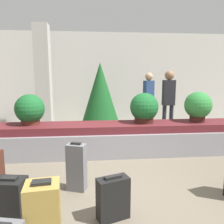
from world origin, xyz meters
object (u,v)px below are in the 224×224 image
traveler_1 (149,95)px  decorated_tree (100,95)px  traveler_0 (169,97)px  suitcase_1 (44,217)px  potted_plant_2 (144,108)px  potted_plant_1 (30,110)px  potted_plant_0 (198,106)px  suitcase_2 (113,198)px  suitcase_5 (10,197)px  pillar (43,78)px  suitcase_7 (77,167)px

traveler_1 → decorated_tree: decorated_tree is taller
traveler_0 → traveler_1: (-0.29, 1.01, -0.03)m
suitcase_1 → potted_plant_2: size_ratio=1.10×
potted_plant_1 → decorated_tree: size_ratio=0.31×
suitcase_1 → potted_plant_0: bearing=37.0°
suitcase_2 → suitcase_5: (-1.22, 0.17, -0.02)m
potted_plant_0 → potted_plant_2: size_ratio=1.03×
suitcase_1 → pillar: bearing=94.7°
suitcase_1 → suitcase_2: 0.82m
suitcase_5 → potted_plant_1: 2.30m
suitcase_2 → decorated_tree: (0.02, 4.02, 0.86)m
suitcase_2 → suitcase_1: bearing=-168.0°
potted_plant_0 → traveler_1: traveler_1 is taller
traveler_1 → decorated_tree: 1.63m
suitcase_1 → potted_plant_1: potted_plant_1 is taller
suitcase_1 → suitcase_5: 0.79m
suitcase_1 → suitcase_5: size_ratio=1.47×
suitcase_2 → suitcase_7: suitcase_7 is taller
suitcase_2 → traveler_0: (1.87, 3.47, 0.84)m
potted_plant_1 → decorated_tree: (1.55, 1.69, 0.15)m
pillar → potted_plant_2: 3.57m
suitcase_7 → traveler_1: bearing=79.7°
traveler_1 → pillar: bearing=-25.9°
pillar → suitcase_1: size_ratio=4.47×
potted_plant_0 → traveler_1: 2.29m
suitcase_7 → decorated_tree: 3.44m
suitcase_2 → potted_plant_1: (-1.53, 2.33, 0.71)m
decorated_tree → suitcase_5: bearing=-107.8°
suitcase_2 → potted_plant_0: size_ratio=0.80×
potted_plant_1 → potted_plant_0: bearing=-1.1°
suitcase_2 → potted_plant_2: potted_plant_2 is taller
suitcase_7 → traveler_0: bearing=67.9°
suitcase_5 → suitcase_7: size_ratio=0.67×
suitcase_7 → traveler_0: 3.70m
decorated_tree → potted_plant_1: bearing=-132.5°
suitcase_2 → potted_plant_1: potted_plant_1 is taller
suitcase_1 → potted_plant_0: 3.94m
suitcase_7 → potted_plant_2: size_ratio=1.11×
suitcase_1 → traveler_0: size_ratio=0.40×
suitcase_1 → decorated_tree: 4.56m
suitcase_2 → decorated_tree: size_ratio=0.26×
potted_plant_2 → decorated_tree: decorated_tree is taller
pillar → decorated_tree: pillar is taller
potted_plant_0 → potted_plant_1: potted_plant_0 is taller
suitcase_1 → potted_plant_2: bearing=52.7°
traveler_0 → suitcase_2: bearing=60.0°
suitcase_2 → potted_plant_0: potted_plant_0 is taller
suitcase_5 → suitcase_2: bearing=0.5°
suitcase_1 → traveler_1: bearing=58.5°
potted_plant_0 → potted_plant_1: bearing=178.9°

